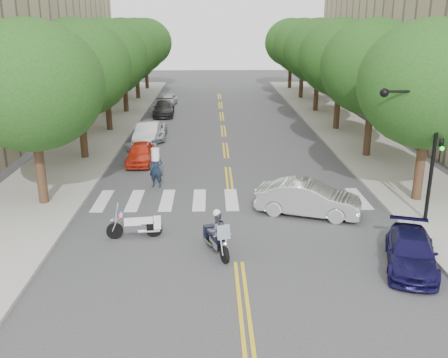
{
  "coord_description": "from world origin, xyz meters",
  "views": [
    {
      "loc": [
        -0.95,
        -16.1,
        8.35
      ],
      "look_at": [
        -0.38,
        5.74,
        1.3
      ],
      "focal_mm": 40.0,
      "sensor_mm": 36.0,
      "label": 1
    }
  ],
  "objects_px": {
    "officer_standing": "(156,169)",
    "sedan_blue": "(411,252)",
    "motorcycle_police": "(216,233)",
    "motorcycle_parked": "(139,226)",
    "convertible": "(308,199)"
  },
  "relations": [
    {
      "from": "sedan_blue",
      "to": "motorcycle_parked",
      "type": "bearing_deg",
      "value": -178.61
    },
    {
      "from": "motorcycle_police",
      "to": "motorcycle_parked",
      "type": "relative_size",
      "value": 0.95
    },
    {
      "from": "officer_standing",
      "to": "convertible",
      "type": "distance_m",
      "value": 8.17
    },
    {
      "from": "convertible",
      "to": "sedan_blue",
      "type": "bearing_deg",
      "value": -132.59
    },
    {
      "from": "motorcycle_police",
      "to": "convertible",
      "type": "height_order",
      "value": "motorcycle_police"
    },
    {
      "from": "motorcycle_police",
      "to": "motorcycle_parked",
      "type": "xyz_separation_m",
      "value": [
        -3.06,
        1.49,
        -0.29
      ]
    },
    {
      "from": "officer_standing",
      "to": "convertible",
      "type": "height_order",
      "value": "officer_standing"
    },
    {
      "from": "motorcycle_police",
      "to": "motorcycle_parked",
      "type": "distance_m",
      "value": 3.42
    },
    {
      "from": "motorcycle_parked",
      "to": "officer_standing",
      "type": "relative_size",
      "value": 1.1
    },
    {
      "from": "officer_standing",
      "to": "sedan_blue",
      "type": "xyz_separation_m",
      "value": [
        9.8,
        -9.0,
        -0.41
      ]
    },
    {
      "from": "motorcycle_police",
      "to": "officer_standing",
      "type": "height_order",
      "value": "officer_standing"
    },
    {
      "from": "motorcycle_police",
      "to": "sedan_blue",
      "type": "distance_m",
      "value": 6.91
    },
    {
      "from": "motorcycle_parked",
      "to": "sedan_blue",
      "type": "height_order",
      "value": "motorcycle_parked"
    },
    {
      "from": "convertible",
      "to": "sedan_blue",
      "type": "relative_size",
      "value": 1.14
    },
    {
      "from": "officer_standing",
      "to": "sedan_blue",
      "type": "distance_m",
      "value": 13.31
    }
  ]
}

